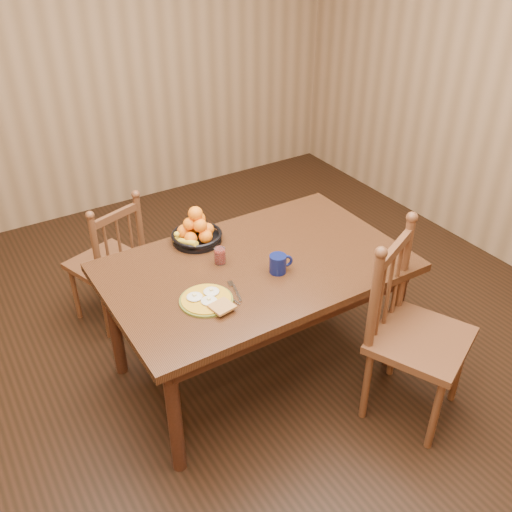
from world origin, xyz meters
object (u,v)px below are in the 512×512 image
fruit_bowl (196,231)px  breakfast_plate (207,300)px  chair_near (413,334)px  chair_far (109,263)px  coffee_mug (279,263)px  dining_table (256,277)px

fruit_bowl → breakfast_plate: bearing=-111.9°
chair_near → breakfast_plate: chair_near is taller
chair_far → fruit_bowl: fruit_bowl is taller
fruit_bowl → coffee_mug: bearing=-65.7°
chair_far → chair_near: size_ratio=0.85×
breakfast_plate → coffee_mug: size_ratio=2.21×
breakfast_plate → fruit_bowl: bearing=68.1°
chair_near → chair_far: bearing=99.3°
fruit_bowl → dining_table: bearing=-66.4°
chair_far → coffee_mug: bearing=101.3°
dining_table → coffee_mug: coffee_mug is taller
chair_near → breakfast_plate: size_ratio=3.59×
chair_far → breakfast_plate: bearing=79.6°
chair_far → fruit_bowl: 0.75m
breakfast_plate → chair_near: bearing=-29.8°
coffee_mug → dining_table: bearing=116.3°
dining_table → breakfast_plate: bearing=-157.4°
dining_table → coffee_mug: bearing=-63.7°
dining_table → chair_near: bearing=-51.9°
dining_table → coffee_mug: size_ratio=12.01×
chair_near → coffee_mug: size_ratio=7.93×
chair_near → breakfast_plate: bearing=125.5°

